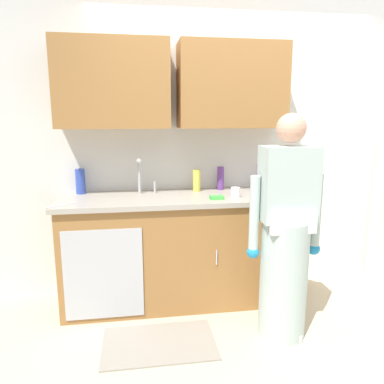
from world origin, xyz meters
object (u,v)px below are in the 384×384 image
bottle_dish_liquid (80,181)px  cup_by_sink (235,192)px  bottle_soap (220,178)px  knife_on_counter (61,205)px  sink (145,198)px  person_at_sink (285,246)px  bottle_water_tall (197,181)px  sponge (217,197)px  bottle_water_short (261,177)px

bottle_dish_liquid → cup_by_sink: (1.28, -0.35, -0.07)m
bottle_dish_liquid → bottle_soap: 1.23m
knife_on_counter → sink: bearing=161.7°
person_at_sink → bottle_dish_liquid: size_ratio=7.52×
sink → knife_on_counter: (-0.63, -0.22, 0.02)m
bottle_soap → bottle_water_tall: bearing=-168.3°
knife_on_counter → sponge: 1.21m
bottle_soap → bottle_dish_liquid: bearing=179.7°
bottle_water_short → sponge: bottle_water_short is taller
bottle_dish_liquid → cup_by_sink: 1.33m
bottle_soap → sponge: 0.42m
cup_by_sink → knife_on_counter: (-1.37, -0.09, -0.04)m
sponge → bottle_water_short: bearing=33.6°
cup_by_sink → bottle_soap: bearing=98.1°
bottle_dish_liquid → knife_on_counter: size_ratio=0.90×
bottle_water_tall → person_at_sink: bearing=-58.4°
cup_by_sink → person_at_sink: bearing=-66.6°
bottle_soap → knife_on_counter: bearing=-162.0°
sink → cup_by_sink: (0.74, -0.13, 0.06)m
sink → knife_on_counter: bearing=-160.4°
cup_by_sink → knife_on_counter: size_ratio=0.34×
bottle_soap → knife_on_counter: 1.40m
person_at_sink → bottle_water_short: (0.08, 0.80, 0.36)m
bottle_soap → person_at_sink: bearing=-72.3°
sink → bottle_water_short: bearing=7.2°
sink → bottle_soap: bearing=16.6°
bottle_water_tall → knife_on_counter: (-1.10, -0.38, -0.09)m
sink → bottle_dish_liquid: size_ratio=2.32×
knife_on_counter → bottle_water_tall: bearing=161.4°
person_at_sink → sponge: person_at_sink is taller
sink → bottle_soap: sink is taller
sink → bottle_water_tall: (0.46, 0.16, 0.11)m
bottle_dish_liquid → cup_by_sink: bearing=-15.1°
bottle_dish_liquid → cup_by_sink: size_ratio=2.61×
person_at_sink → sponge: bearing=129.7°
bottle_soap → bottle_water_short: (0.36, -0.07, 0.01)m
bottle_dish_liquid → bottle_water_short: bottle_water_short is taller
bottle_dish_liquid → knife_on_counter: (-0.09, -0.44, -0.10)m
bottle_water_tall → bottle_water_short: bottle_water_short is taller
sink → bottle_water_short: 1.07m
bottle_dish_liquid → knife_on_counter: 0.46m
sink → knife_on_counter: 0.67m
person_at_sink → bottle_water_tall: bearing=121.6°
bottle_water_tall → sponge: size_ratio=1.78×
sink → bottle_water_short: size_ratio=2.14×
person_at_sink → cup_by_sink: bearing=113.4°
person_at_sink → bottle_dish_liquid: (-1.51, 0.87, 0.36)m
person_at_sink → bottle_water_tall: size_ratio=8.28×
sink → cup_by_sink: bearing=-10.3°
cup_by_sink → bottle_water_short: bearing=40.8°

